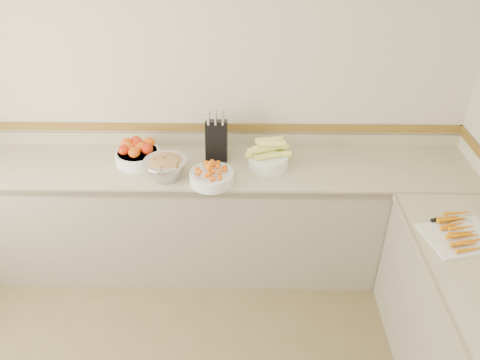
{
  "coord_description": "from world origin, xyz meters",
  "views": [
    {
      "loc": [
        0.39,
        -1.15,
        2.65
      ],
      "look_at": [
        0.35,
        1.35,
        1.0
      ],
      "focal_mm": 35.0,
      "sensor_mm": 36.0,
      "label": 1
    }
  ],
  "objects_px": {
    "knife_block": "(216,139)",
    "rhubarb_bowl": "(166,167)",
    "cutting_board": "(460,234)",
    "tomato_bowl": "(137,153)",
    "cherry_tomato_bowl": "(211,176)",
    "corn_bowl": "(268,157)"
  },
  "relations": [
    {
      "from": "knife_block",
      "to": "corn_bowl",
      "type": "distance_m",
      "value": 0.39
    },
    {
      "from": "rhubarb_bowl",
      "to": "cutting_board",
      "type": "distance_m",
      "value": 1.87
    },
    {
      "from": "cherry_tomato_bowl",
      "to": "tomato_bowl",
      "type": "bearing_deg",
      "value": 154.01
    },
    {
      "from": "knife_block",
      "to": "corn_bowl",
      "type": "height_order",
      "value": "knife_block"
    },
    {
      "from": "knife_block",
      "to": "rhubarb_bowl",
      "type": "bearing_deg",
      "value": -139.79
    },
    {
      "from": "tomato_bowl",
      "to": "cherry_tomato_bowl",
      "type": "relative_size",
      "value": 1.08
    },
    {
      "from": "knife_block",
      "to": "cherry_tomato_bowl",
      "type": "height_order",
      "value": "knife_block"
    },
    {
      "from": "knife_block",
      "to": "cherry_tomato_bowl",
      "type": "relative_size",
      "value": 1.25
    },
    {
      "from": "tomato_bowl",
      "to": "cutting_board",
      "type": "distance_m",
      "value": 2.17
    },
    {
      "from": "cherry_tomato_bowl",
      "to": "rhubarb_bowl",
      "type": "height_order",
      "value": "rhubarb_bowl"
    },
    {
      "from": "rhubarb_bowl",
      "to": "tomato_bowl",
      "type": "bearing_deg",
      "value": 137.99
    },
    {
      "from": "tomato_bowl",
      "to": "cherry_tomato_bowl",
      "type": "distance_m",
      "value": 0.61
    },
    {
      "from": "corn_bowl",
      "to": "rhubarb_bowl",
      "type": "height_order",
      "value": "corn_bowl"
    },
    {
      "from": "cherry_tomato_bowl",
      "to": "corn_bowl",
      "type": "relative_size",
      "value": 0.92
    },
    {
      "from": "tomato_bowl",
      "to": "corn_bowl",
      "type": "xyz_separation_m",
      "value": [
        0.93,
        -0.05,
        0.0
      ]
    },
    {
      "from": "corn_bowl",
      "to": "cherry_tomato_bowl",
      "type": "bearing_deg",
      "value": -150.3
    },
    {
      "from": "knife_block",
      "to": "rhubarb_bowl",
      "type": "relative_size",
      "value": 1.25
    },
    {
      "from": "knife_block",
      "to": "tomato_bowl",
      "type": "height_order",
      "value": "knife_block"
    },
    {
      "from": "corn_bowl",
      "to": "rhubarb_bowl",
      "type": "relative_size",
      "value": 1.08
    },
    {
      "from": "cherry_tomato_bowl",
      "to": "corn_bowl",
      "type": "distance_m",
      "value": 0.44
    },
    {
      "from": "corn_bowl",
      "to": "cutting_board",
      "type": "height_order",
      "value": "corn_bowl"
    },
    {
      "from": "cutting_board",
      "to": "knife_block",
      "type": "bearing_deg",
      "value": 149.05
    }
  ]
}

